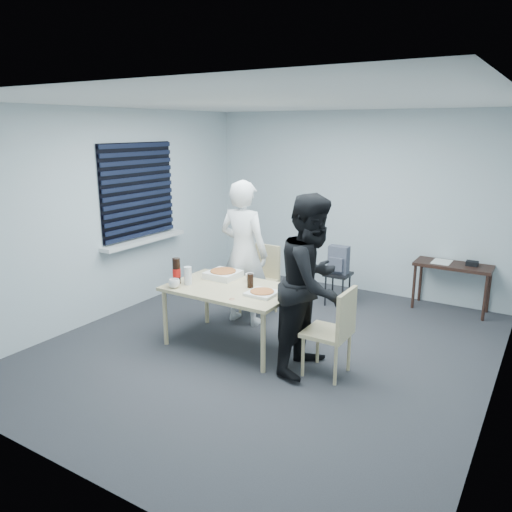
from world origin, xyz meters
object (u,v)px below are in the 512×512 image
Objects in this scene: chair_right at (336,327)px; mug_b at (250,277)px; chair_far at (262,274)px; mug_a at (174,283)px; side_table at (453,270)px; person_black at (312,284)px; dining_table at (231,292)px; person_white at (244,253)px; stool at (338,281)px; backpack at (338,260)px; soda_bottle at (177,271)px.

mug_b is at bearing 163.51° from chair_right.
chair_far is at bearing 143.08° from chair_right.
mug_a is 1.23× the size of mug_b.
chair_right reaches higher than side_table.
person_black is 1.85× the size of side_table.
dining_table is 0.78× the size of person_white.
dining_table is at bearing -127.44° from side_table.
person_black is at bearing -41.71° from chair_far.
chair_far is 1.09m from stool.
chair_far is 0.86m from mug_b.
person_white is 1.04m from mug_a.
chair_right is 7.24× the size of mug_a.
chair_far and chair_right have the same top height.
chair_far reaches higher than backpack.
chair_right is at bearing 4.15° from soda_bottle.
stool is (-0.49, 1.87, -0.54)m from person_black.
side_table is 2.56× the size of backpack.
mug_a is at bearing -136.81° from backpack.
person_black is at bearing -75.41° from stool.
mug_b is (-1.80, -2.13, 0.16)m from side_table.
stool is (-1.36, -0.59, -0.22)m from side_table.
soda_bottle is (-0.08, 0.13, 0.09)m from mug_a.
mug_a is 0.85m from mug_b.
backpack is at bearing 73.99° from mug_b.
side_table is at bearing 47.02° from soda_bottle.
mug_a reaches higher than stool.
soda_bottle is (-1.09, -2.02, 0.18)m from backpack.
side_table is at bearing 2.16° from backpack.
dining_table is 3.05m from side_table.
soda_bottle is at bearing -175.85° from chair_right.
stool is 4.54× the size of mug_b.
side_table is 3.64m from mug_a.
chair_right is 2.04m from backpack.
dining_table is at bearing -76.71° from chair_far.
stool is 2.36m from soda_bottle.
backpack is (0.76, 1.16, -0.25)m from person_white.
person_white is 1.50m from stool.
mug_b is (-1.20, 0.36, 0.21)m from chair_right.
chair_far is 8.90× the size of mug_b.
person_white reaches higher than chair_right.
person_black is (1.25, -0.69, 0.00)m from person_white.
person_black is at bearing -19.17° from mug_b.
soda_bottle is (-0.33, -0.86, -0.07)m from person_white.
chair_far is at bearing 79.29° from mug_a.
person_black reaches higher than chair_far.
person_black reaches higher than stool.
soda_bottle is at bearing -160.98° from dining_table.
dining_table is 1.45× the size of side_table.
stool is at bearing 74.83° from dining_table.
backpack is (-0.49, 1.86, -0.25)m from person_black.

